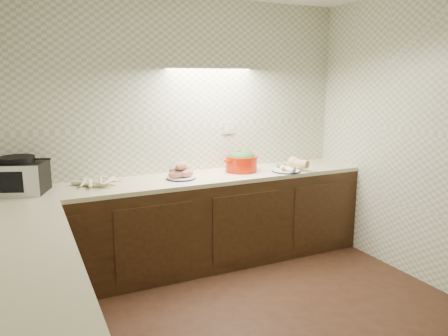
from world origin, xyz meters
name	(u,v)px	position (x,y,z in m)	size (l,w,h in m)	color
room	(275,112)	(0.00, 0.00, 1.63)	(3.60, 3.60, 2.60)	black
counter	(145,268)	(-0.68, 0.68, 0.45)	(3.60, 3.60, 0.90)	black
toaster_oven	(18,176)	(-1.48, 1.58, 1.04)	(0.52, 0.46, 0.31)	black
parsnip_pile	(92,182)	(-0.89, 1.58, 0.93)	(0.33, 0.34, 0.08)	beige
sweet_potato_plate	(180,173)	(-0.10, 1.50, 0.96)	(0.28, 0.28, 0.16)	#0F143D
onion_bowl	(180,172)	(-0.06, 1.62, 0.94)	(0.13, 0.13, 0.10)	black
dutch_oven	(241,161)	(0.58, 1.55, 1.01)	(0.39, 0.38, 0.22)	#BB1D04
veg_plate	(290,166)	(1.05, 1.38, 0.95)	(0.37, 0.36, 0.14)	#0F143D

